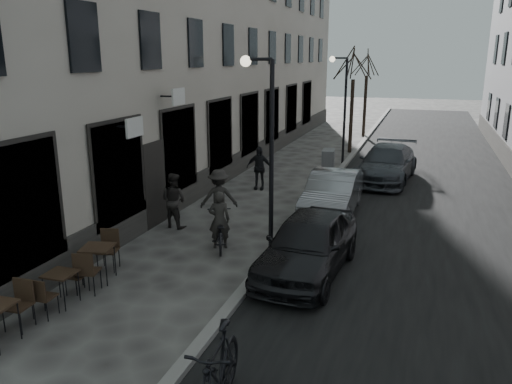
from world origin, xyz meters
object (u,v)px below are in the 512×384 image
Objects in this scene: streetlamp_far at (342,98)px; tree_far at (367,63)px; bistro_set_b at (61,285)px; bicycle at (220,231)px; pedestrian_near at (174,200)px; car_mid at (332,194)px; bistro_set_c at (98,260)px; moped at (218,376)px; car_far at (386,164)px; pedestrian_far at (259,168)px; streetlamp_near at (265,133)px; pedestrian_mid at (219,198)px; tree_near at (354,65)px; car_near at (308,244)px; utility_cabinet at (328,165)px.

tree_far is (0.07, 9.00, 1.50)m from streetlamp_far.
bistro_set_b is at bearing -97.02° from tree_far.
bicycle is 2.33m from pedestrian_near.
pedestrian_near is at bearing -147.44° from car_mid.
moped reaches higher than bistro_set_c.
moped is at bearing -89.21° from car_mid.
car_far is (5.53, 13.40, 0.30)m from bistro_set_b.
streetlamp_near is at bearing -75.56° from pedestrian_far.
moped is (4.55, -7.30, -0.19)m from pedestrian_near.
pedestrian_far is 5.53m from car_far.
pedestrian_mid is 0.35× the size of car_far.
tree_far is at bearing 90.00° from tree_near.
car_near is at bearing -86.40° from tree_far.
pedestrian_near is 5.18m from car_mid.
car_far is at bearing 51.21° from bistro_set_c.
car_far is at bearing -113.49° from pedestrian_near.
moped is (1.30, -27.48, -4.00)m from tree_far.
tree_far is at bearing 89.80° from streetlamp_near.
streetlamp_near is 6.03m from bistro_set_b.
tree_far reaches higher than bistro_set_c.
moped is at bearing 89.09° from bicycle.
pedestrian_mid reaches higher than bistro_set_b.
bicycle is at bearing -94.68° from tree_near.
car_far is at bearing 65.16° from bistro_set_b.
bistro_set_c is at bearing -97.33° from tree_far.
streetlamp_far is at bearing 100.32° from car_near.
bicycle is at bearing 42.36° from bistro_set_c.
pedestrian_far reaches higher than utility_cabinet.
pedestrian_mid reaches higher than pedestrian_far.
bicycle is (1.88, 4.08, 0.05)m from bistro_set_b.
car_mid is at bearing -82.03° from streetlamp_far.
moped is (-0.10, -5.30, -0.08)m from car_near.
bicycle is 1.09× the size of pedestrian_far.
bistro_set_b is at bearing -118.08° from car_mid.
pedestrian_mid is (-2.00, -19.61, -3.78)m from tree_far.
pedestrian_near is 5.06m from car_near.
bistro_set_c is 0.79× the size of moped.
bistro_set_c is at bearing -112.32° from utility_cabinet.
streetlamp_near is 3.00× the size of pedestrian_near.
car_mid reaches higher than utility_cabinet.
tree_near is at bearing 98.89° from car_near.
car_far reaches higher than car_mid.
car_far is at bearing 88.32° from car_near.
streetlamp_near is 21.05m from tree_far.
car_mid is 0.85× the size of car_far.
bistro_set_b is (-3.06, -4.42, -2.72)m from streetlamp_near.
tree_near is at bearing 88.62° from streetlamp_far.
streetlamp_near is 2.93× the size of bistro_set_c.
bistro_set_c is 4.71m from pedestrian_mid.
moped reaches higher than bistro_set_b.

